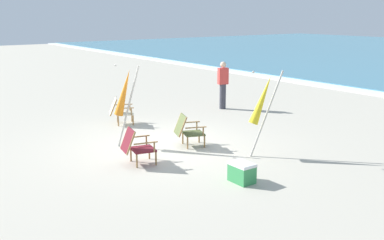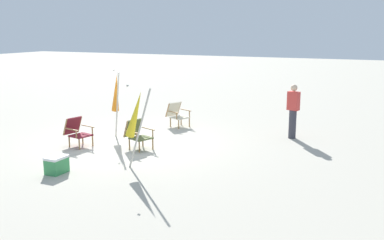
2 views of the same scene
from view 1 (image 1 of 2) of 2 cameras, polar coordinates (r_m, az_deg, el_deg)
name	(u,v)px [view 1 (image 1 of 2)]	position (r m, az deg, el deg)	size (l,w,h in m)	color
ground_plane	(162,146)	(11.25, -3.87, -3.32)	(80.00, 80.00, 0.00)	#B7AF9E
beach_chair_front_left	(136,145)	(9.86, -7.10, -3.21)	(0.71, 0.81, 0.81)	maroon
beach_chair_back_right	(188,129)	(11.10, -0.57, -1.21)	(0.78, 0.85, 0.81)	#515B33
beach_chair_mid_center	(120,110)	(13.50, -9.17, 1.25)	(0.81, 0.88, 0.81)	beige
umbrella_furled_orange	(124,93)	(11.00, -8.60, 3.38)	(0.54, 0.59, 2.06)	#B7B2A8
umbrella_furled_yellow	(262,101)	(10.32, 8.92, 2.46)	(0.38, 0.84, 2.00)	#B7B2A8
person_near_chairs	(223,85)	(15.50, 3.94, 4.49)	(0.29, 0.38, 1.63)	#383842
cooler_box	(242,172)	(8.88, 6.35, -6.62)	(0.49, 0.35, 0.40)	#338C4C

